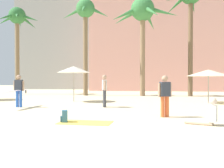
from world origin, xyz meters
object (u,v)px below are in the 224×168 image
beach_towel (85,123)px  person_far_right (207,116)px  cafe_umbrella_0 (74,69)px  backpack (64,116)px  palm_tree_right (191,2)px  cafe_umbrella_3 (208,73)px  palm_tree_center (85,17)px  person_mid_center (104,89)px  palm_tree_far_left (143,15)px  person_far_left (18,90)px  palm_tree_left (17,23)px  person_near_left (165,94)px

beach_towel → person_far_right: size_ratio=1.72×
cafe_umbrella_0 → backpack: (2.33, -8.42, -1.97)m
palm_tree_right → cafe_umbrella_3: (0.15, -7.15, -6.52)m
palm_tree_center → person_far_right: 18.52m
beach_towel → person_far_right: (4.00, 0.22, 0.30)m
palm_tree_right → beach_towel: size_ratio=5.68×
cafe_umbrella_3 → person_far_right: (-1.69, -8.30, -1.60)m
cafe_umbrella_3 → person_mid_center: size_ratio=1.59×
cafe_umbrella_0 → backpack: size_ratio=5.70×
palm_tree_far_left → person_far_left: 14.18m
cafe_umbrella_0 → person_far_right: cafe_umbrella_0 is taller
beach_towel → person_mid_center: size_ratio=1.03×
palm_tree_far_left → cafe_umbrella_3: palm_tree_far_left is taller
palm_tree_left → person_far_left: 15.38m
backpack → person_near_left: person_near_left is taller
palm_tree_far_left → palm_tree_right: bearing=4.9°
palm_tree_left → beach_towel: palm_tree_left is taller
palm_tree_far_left → backpack: 17.03m
palm_tree_right → person_near_left: (-2.82, -13.83, -7.53)m
palm_tree_far_left → cafe_umbrella_0: palm_tree_far_left is taller
palm_tree_center → beach_towel: palm_tree_center is taller
backpack → palm_tree_left: bearing=-77.5°
palm_tree_center → person_mid_center: size_ratio=5.24×
backpack → palm_tree_center: bearing=-98.6°
palm_tree_far_left → palm_tree_center: bearing=-179.8°
cafe_umbrella_0 → person_far_left: bearing=-112.9°
cafe_umbrella_0 → person_far_left: 4.69m
palm_tree_center → cafe_umbrella_0: palm_tree_center is taller
palm_tree_center → cafe_umbrella_0: size_ratio=3.80×
palm_tree_center → palm_tree_left: bearing=171.5°
cafe_umbrella_0 → person_mid_center: 4.43m
person_far_right → palm_tree_center: bearing=-41.1°
cafe_umbrella_3 → backpack: size_ratio=6.58×
beach_towel → palm_tree_center: bearing=105.0°
cafe_umbrella_3 → person_far_right: bearing=-101.5°
cafe_umbrella_3 → palm_tree_left: bearing=155.5°
palm_tree_left → person_mid_center: palm_tree_left is taller
beach_towel → cafe_umbrella_3: bearing=56.2°
cafe_umbrella_0 → person_near_left: (5.79, -6.55, -1.27)m
beach_towel → palm_tree_far_left: bearing=85.2°
cafe_umbrella_3 → person_near_left: cafe_umbrella_3 is taller
palm_tree_far_left → palm_tree_left: palm_tree_far_left is taller
person_near_left → palm_tree_left: bearing=14.9°
palm_tree_right → cafe_umbrella_3: 9.67m
person_mid_center → person_near_left: (3.05, -3.29, -0.06)m
backpack → person_mid_center: (0.41, 5.16, 0.75)m
palm_tree_far_left → beach_towel: (-1.28, -15.30, -7.33)m
palm_tree_far_left → beach_towel: bearing=-94.8°
palm_tree_left → person_mid_center: 17.22m
cafe_umbrella_0 → person_near_left: size_ratio=1.46×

